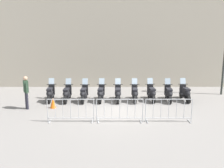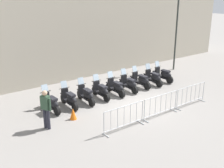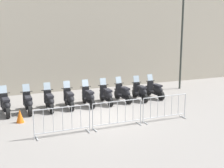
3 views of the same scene
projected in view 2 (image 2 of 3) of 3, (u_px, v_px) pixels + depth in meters
name	position (u px, v px, depth m)	size (l,w,h in m)	color
ground_plane	(137.00, 105.00, 14.24)	(120.00, 120.00, 0.00)	gray
motorcycle_0	(51.00, 103.00, 13.29)	(0.59, 1.72, 1.24)	black
motorcycle_1	(70.00, 99.00, 13.79)	(0.68, 1.71, 1.24)	black
motorcycle_2	(86.00, 95.00, 14.33)	(0.70, 1.71, 1.24)	black
motorcycle_3	(101.00, 91.00, 14.91)	(0.72, 1.71, 1.24)	black
motorcycle_4	(116.00, 87.00, 15.44)	(0.68, 1.71, 1.24)	black
motorcycle_5	(129.00, 84.00, 16.01)	(0.70, 1.71, 1.24)	black
motorcycle_6	(141.00, 80.00, 16.62)	(0.60, 1.72, 1.24)	black
motorcycle_7	(153.00, 78.00, 17.09)	(0.71, 1.71, 1.24)	black
motorcycle_8	(163.00, 75.00, 17.72)	(0.60, 1.72, 1.24)	black
barrier_segment_0	(124.00, 118.00, 11.58)	(2.07, 0.77, 1.07)	#B2B5B7
barrier_segment_1	(161.00, 106.00, 12.81)	(2.07, 0.77, 1.07)	#B2B5B7
barrier_segment_2	(191.00, 95.00, 14.05)	(2.07, 0.77, 1.07)	#B2B5B7
street_lamp	(177.00, 19.00, 19.37)	(0.36, 0.36, 6.14)	#2D332D
officer_near_row_end	(46.00, 107.00, 11.48)	(0.31, 0.53, 1.73)	#23232D
traffic_cone	(73.00, 114.00, 12.56)	(0.32, 0.32, 0.55)	orange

